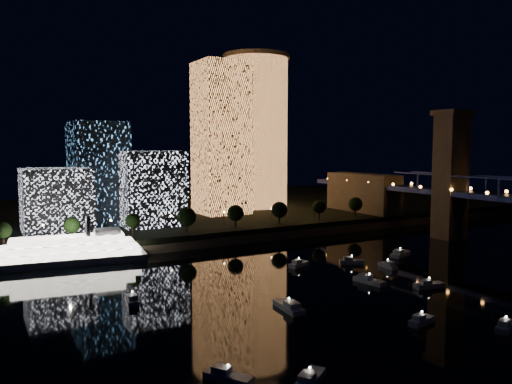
% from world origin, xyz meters
% --- Properties ---
extents(ground, '(520.00, 520.00, 0.00)m').
position_xyz_m(ground, '(0.00, 0.00, 0.00)').
color(ground, black).
rests_on(ground, ground).
extents(far_bank, '(420.00, 160.00, 5.00)m').
position_xyz_m(far_bank, '(0.00, 160.00, 2.50)').
color(far_bank, black).
rests_on(far_bank, ground).
extents(seawall, '(420.00, 6.00, 3.00)m').
position_xyz_m(seawall, '(0.00, 82.00, 1.50)').
color(seawall, '#6B5E4C').
rests_on(seawall, ground).
extents(tower_cylindrical, '(34.00, 34.00, 77.17)m').
position_xyz_m(tower_cylindrical, '(30.33, 142.73, 43.71)').
color(tower_cylindrical, '#FF9C51').
rests_on(tower_cylindrical, far_bank).
extents(tower_rectangular, '(21.81, 21.81, 69.40)m').
position_xyz_m(tower_rectangular, '(3.37, 128.01, 39.70)').
color(tower_rectangular, '#FF9C51').
rests_on(tower_rectangular, far_bank).
extents(midrise_blocks, '(94.94, 39.79, 40.81)m').
position_xyz_m(midrise_blocks, '(-62.24, 116.77, 20.97)').
color(midrise_blocks, white).
rests_on(midrise_blocks, far_bank).
extents(riverboat, '(50.57, 16.72, 14.96)m').
position_xyz_m(riverboat, '(-74.95, 78.26, 3.84)').
color(riverboat, silver).
rests_on(riverboat, ground).
extents(motorboats, '(115.71, 68.34, 2.78)m').
position_xyz_m(motorboats, '(-10.57, 9.53, 0.81)').
color(motorboats, silver).
rests_on(motorboats, ground).
extents(esplanade_trees, '(166.12, 6.90, 8.95)m').
position_xyz_m(esplanade_trees, '(-23.19, 88.00, 10.47)').
color(esplanade_trees, black).
rests_on(esplanade_trees, far_bank).
extents(street_lamps, '(132.70, 0.70, 5.65)m').
position_xyz_m(street_lamps, '(-34.00, 94.00, 9.02)').
color(street_lamps, black).
rests_on(street_lamps, far_bank).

